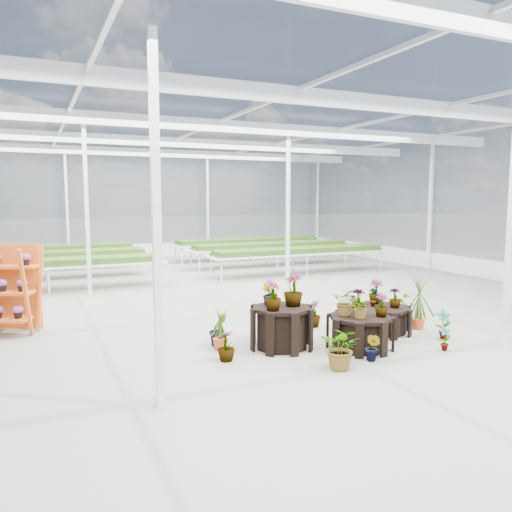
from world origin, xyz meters
name	(u,v)px	position (x,y,z in m)	size (l,w,h in m)	color
ground_plane	(252,315)	(0.00, 0.00, 0.00)	(24.00, 24.00, 0.00)	gray
greenhouse_shell	(252,213)	(0.00, 0.00, 2.25)	(18.00, 24.00, 4.50)	white
steel_frame	(252,213)	(0.00, 0.00, 2.25)	(18.00, 24.00, 4.50)	silver
nursery_benches	(169,260)	(0.00, 7.20, 0.42)	(16.00, 7.00, 0.84)	silver
plinth_tall	(281,327)	(-0.52, -2.42, 0.36)	(1.06, 1.06, 0.72)	black
plinth_mid	(360,332)	(0.68, -3.02, 0.29)	(1.10, 1.10, 0.58)	black
plinth_low	(381,320)	(1.68, -2.32, 0.25)	(1.12, 1.12, 0.50)	black
nursery_plants	(341,314)	(0.60, -2.55, 0.52)	(4.72, 3.08, 1.34)	#274612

